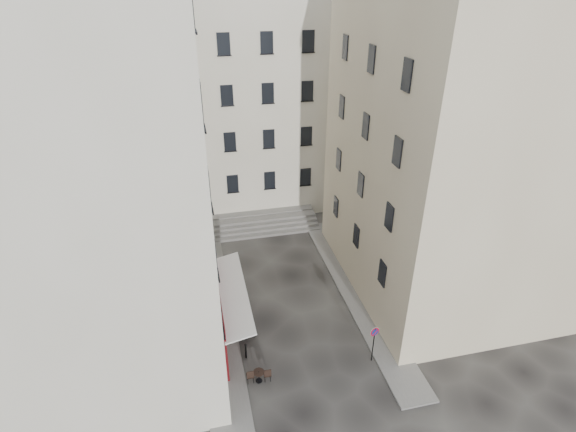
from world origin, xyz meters
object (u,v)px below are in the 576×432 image
object	(u,v)px
bistro_table_b	(245,332)
pedestrian	(245,323)
no_parking_sign	(374,338)
bistro_table_a	(259,375)

from	to	relation	value
bistro_table_b	pedestrian	size ratio (longest dim) A/B	0.67
no_parking_sign	pedestrian	xyz separation A→B (m)	(-6.31, 3.51, -0.80)
pedestrian	no_parking_sign	bearing A→B (deg)	131.78
no_parking_sign	bistro_table_b	world-z (taller)	no_parking_sign
bistro_table_a	bistro_table_b	world-z (taller)	bistro_table_a
bistro_table_a	bistro_table_b	bearing A→B (deg)	94.48
no_parking_sign	pedestrian	size ratio (longest dim) A/B	1.38
bistro_table_a	bistro_table_b	size ratio (longest dim) A/B	1.08
bistro_table_a	pedestrian	bearing A→B (deg)	92.77
no_parking_sign	bistro_table_b	distance (m)	7.28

